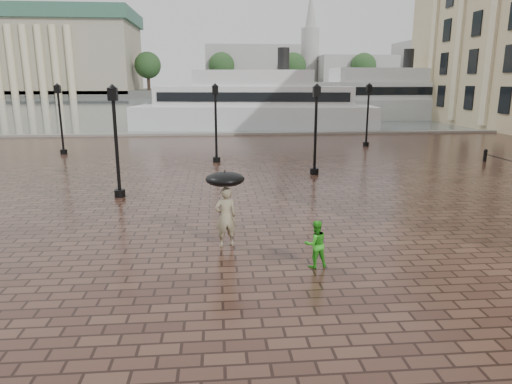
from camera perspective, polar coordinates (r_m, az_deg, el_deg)
ground at (r=10.02m, az=7.19°, el=-13.99°), size 300.00×300.00×0.00m
harbour_water at (r=100.79m, az=-3.89°, el=10.98°), size 240.00×240.00×0.00m
quay_edge at (r=40.98m, az=-2.17°, el=7.14°), size 80.00×0.60×0.30m
far_shore at (r=168.72m, az=-4.38°, el=12.37°), size 300.00×60.00×2.00m
museum at (r=162.46m, az=-24.98°, el=15.70°), size 57.00×32.50×26.00m
distant_skyline at (r=166.46m, az=13.03°, el=14.97°), size 102.50×22.00×33.00m
far_trees at (r=146.76m, az=-4.33°, el=15.47°), size 188.00×8.00×13.50m
street_lamps at (r=26.37m, az=-4.16°, el=8.59°), size 21.44×14.44×4.40m
adult_pedestrian at (r=13.04m, az=-3.82°, el=-3.13°), size 0.72×0.56×1.75m
child_pedestrian at (r=11.75m, az=7.46°, el=-6.45°), size 0.68×0.57×1.24m
ferry_near at (r=45.88m, az=-0.23°, el=10.78°), size 24.32×8.86×7.79m
ferry_far at (r=60.23m, az=15.48°, el=11.19°), size 26.28×7.51×8.53m
umbrella at (r=12.76m, az=-3.90°, el=1.62°), size 1.10×1.10×1.16m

